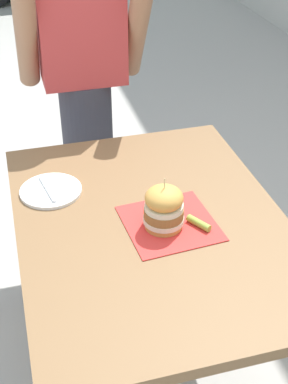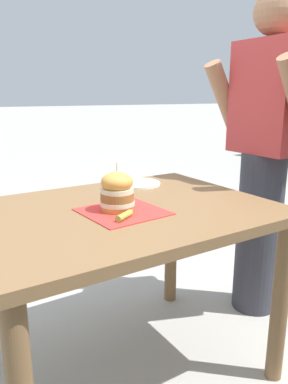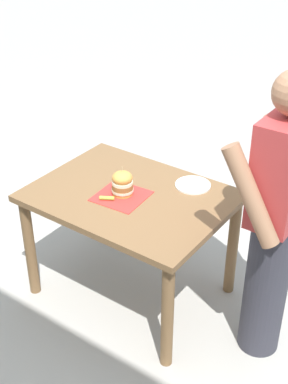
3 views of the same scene
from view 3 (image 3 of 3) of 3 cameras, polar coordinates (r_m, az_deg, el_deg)
ground_plane at (r=3.67m, az=-1.29°, el=-10.39°), size 80.00×80.00×0.00m
patio_table at (r=3.28m, az=-1.42°, el=-1.96°), size 0.88×1.17×0.76m
serving_paper at (r=3.20m, az=-2.43°, el=-0.44°), size 0.31×0.31×0.00m
sandwich at (r=3.18m, az=-2.32°, el=0.96°), size 0.13×0.13×0.18m
pickle_spear at (r=3.16m, az=-3.97°, el=-0.65°), size 0.07×0.09×0.02m
side_plate_with_forks at (r=3.31m, az=5.24°, el=0.75°), size 0.22×0.22×0.02m
diner_across_table at (r=2.84m, az=13.82°, el=-2.98°), size 0.55×0.35×1.69m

